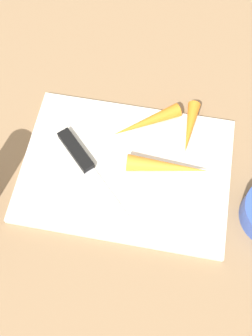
% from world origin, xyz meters
% --- Properties ---
extents(ground_plane, '(1.40, 1.40, 0.00)m').
position_xyz_m(ground_plane, '(0.00, 0.00, 0.00)').
color(ground_plane, '#8C6D4C').
extents(cutting_board, '(0.36, 0.26, 0.01)m').
position_xyz_m(cutting_board, '(0.00, 0.00, 0.01)').
color(cutting_board, silver).
rests_on(cutting_board, ground_plane).
extents(knife, '(0.16, 0.16, 0.01)m').
position_xyz_m(knife, '(-0.08, 0.01, 0.02)').
color(knife, '#B7B7BC').
rests_on(knife, cutting_board).
extents(carrot_medium, '(0.12, 0.10, 0.03)m').
position_xyz_m(carrot_medium, '(0.02, 0.09, 0.02)').
color(carrot_medium, orange).
rests_on(carrot_medium, cutting_board).
extents(carrot_longest, '(0.14, 0.04, 0.03)m').
position_xyz_m(carrot_longest, '(0.07, 0.01, 0.03)').
color(carrot_longest, orange).
rests_on(carrot_longest, cutting_board).
extents(carrot_shortest, '(0.03, 0.10, 0.02)m').
position_xyz_m(carrot_shortest, '(0.10, 0.09, 0.02)').
color(carrot_shortest, orange).
rests_on(carrot_shortest, cutting_board).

